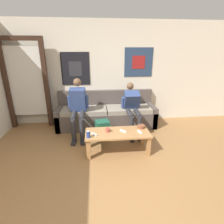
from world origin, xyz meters
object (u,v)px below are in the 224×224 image
backpack (103,130)px  drink_can_blue (88,134)px  game_controller_near_left (94,134)px  game_controller_far_center (140,132)px  person_seated_adult (78,106)px  couch (106,115)px  pillar_candle (108,130)px  person_seated_teen (132,106)px  coffee_table (117,136)px  game_controller_near_right (123,131)px  ceramic_bowl (141,126)px

backpack → drink_can_blue: bearing=-111.7°
game_controller_near_left → game_controller_far_center: size_ratio=0.92×
person_seated_adult → drink_can_blue: person_seated_adult is taller
couch → game_controller_far_center: (0.53, -1.30, 0.12)m
game_controller_far_center → couch: bearing=112.3°
person_seated_adult → pillar_candle: 1.03m
person_seated_adult → drink_can_blue: size_ratio=10.19×
person_seated_teen → coffee_table: bearing=-117.3°
pillar_candle → person_seated_teen: bearing=53.1°
coffee_table → person_seated_adult: person_seated_adult is taller
drink_can_blue → game_controller_far_center: 0.96m
drink_can_blue → coffee_table: bearing=16.1°
couch → game_controller_near_right: bearing=-79.3°
couch → coffee_table: bearing=-84.4°
ceramic_bowl → game_controller_near_left: (-0.92, -0.21, -0.02)m
backpack → pillar_candle: (0.08, -0.51, 0.25)m
couch → pillar_candle: (-0.06, -1.21, 0.15)m
couch → pillar_candle: bearing=-92.7°
pillar_candle → backpack: bearing=98.7°
coffee_table → game_controller_near_right: bearing=7.8°
pillar_candle → game_controller_near_left: bearing=-158.3°
ceramic_bowl → game_controller_near_right: (-0.38, -0.13, -0.02)m
person_seated_teen → backpack: 0.90m
game_controller_near_left → coffee_table: bearing=8.4°
drink_can_blue → game_controller_near_left: bearing=41.3°
coffee_table → backpack: 0.62m
ceramic_bowl → game_controller_near_left: 0.94m
drink_can_blue → game_controller_near_right: 0.67m
person_seated_teen → game_controller_near_right: bearing=-111.8°
person_seated_teen → game_controller_near_left: (-0.89, -0.95, -0.20)m
drink_can_blue → game_controller_near_left: size_ratio=0.91×
backpack → coffee_table: bearing=-64.7°
ceramic_bowl → drink_can_blue: bearing=-163.8°
ceramic_bowl → pillar_candle: 0.68m
backpack → ceramic_bowl: size_ratio=2.73×
ceramic_bowl → coffee_table: bearing=-163.7°
coffee_table → person_seated_adult: 1.20m
game_controller_near_right → game_controller_near_left: bearing=-171.7°
person_seated_teen → ceramic_bowl: (0.03, -0.74, -0.18)m
game_controller_near_left → game_controller_far_center: (0.84, 0.01, 0.00)m
couch → person_seated_adult: person_seated_adult is taller
game_controller_near_right → coffee_table: bearing=-172.2°
pillar_candle → game_controller_near_right: 0.29m
pillar_candle → game_controller_near_left: pillar_candle is taller
couch → game_controller_near_left: (-0.31, -1.31, 0.12)m
person_seated_teen → pillar_candle: person_seated_teen is taller
backpack → game_controller_near_left: 0.67m
couch → game_controller_near_left: bearing=-103.3°
coffee_table → game_controller_near_left: 0.45m
backpack → drink_can_blue: size_ratio=3.32×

